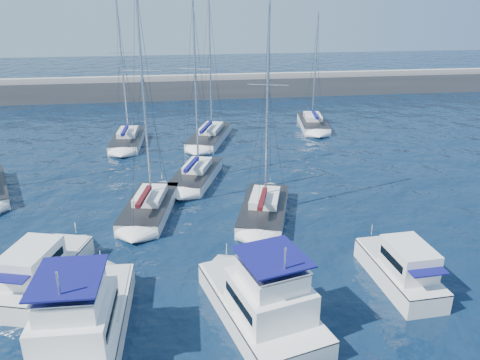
{
  "coord_description": "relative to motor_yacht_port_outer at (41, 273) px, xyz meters",
  "views": [
    {
      "loc": [
        -1.64,
        -23.72,
        15.16
      ],
      "look_at": [
        2.78,
        6.79,
        3.0
      ],
      "focal_mm": 35.0,
      "sensor_mm": 36.0,
      "label": 1
    }
  ],
  "objects": [
    {
      "name": "sailboat_back_c",
      "position": [
        24.7,
        30.89,
        -0.43
      ],
      "size": [
        4.27,
        8.61,
        13.78
      ],
      "rotation": [
        0.0,
        0.0,
        -0.15
      ],
      "color": "white",
      "rests_on": "ground"
    },
    {
      "name": "motor_yacht_port_inner",
      "position": [
        3.02,
        -5.09,
        0.19
      ],
      "size": [
        4.12,
        9.16,
        4.69
      ],
      "rotation": [
        0.0,
        0.0,
        -0.04
      ],
      "color": "white",
      "rests_on": "ground"
    },
    {
      "name": "sailboat_mid_d",
      "position": [
        13.96,
        7.22,
        -0.42
      ],
      "size": [
        5.35,
        8.55,
        15.25
      ],
      "rotation": [
        0.0,
        0.0,
        -0.3
      ],
      "color": "silver",
      "rests_on": "ground"
    },
    {
      "name": "sailboat_mid_b",
      "position": [
        5.58,
        8.86,
        -0.39
      ],
      "size": [
        4.51,
        8.28,
        16.74
      ],
      "rotation": [
        0.0,
        0.0,
        -0.19
      ],
      "color": "silver",
      "rests_on": "ground"
    },
    {
      "name": "motor_yacht_stbd_inner",
      "position": [
        11.59,
        -4.75,
        0.19
      ],
      "size": [
        5.75,
        9.06,
        4.69
      ],
      "rotation": [
        0.0,
        0.0,
        0.25
      ],
      "color": "white",
      "rests_on": "ground"
    },
    {
      "name": "ground",
      "position": [
        9.36,
        0.28,
        -0.94
      ],
      "size": [
        220.0,
        220.0,
        0.0
      ],
      "primitive_type": "plane",
      "color": "black",
      "rests_on": "ground"
    },
    {
      "name": "breakwater",
      "position": [
        9.36,
        52.28,
        0.11
      ],
      "size": [
        160.0,
        6.0,
        4.45
      ],
      "color": "#424244",
      "rests_on": "ground"
    },
    {
      "name": "sailboat_back_b",
      "position": [
        11.63,
        27.17,
        -0.43
      ],
      "size": [
        6.05,
        10.12,
        15.74
      ],
      "rotation": [
        0.0,
        0.0,
        -0.32
      ],
      "color": "silver",
      "rests_on": "ground"
    },
    {
      "name": "sailboat_mid_c",
      "position": [
        9.42,
        15.07,
        -0.4
      ],
      "size": [
        5.34,
        8.2,
        15.35
      ],
      "rotation": [
        0.0,
        0.0,
        -0.34
      ],
      "color": "white",
      "rests_on": "ground"
    },
    {
      "name": "motor_yacht_port_outer",
      "position": [
        0.0,
        0.0,
        0.0
      ],
      "size": [
        4.52,
        7.69,
        3.2
      ],
      "rotation": [
        0.0,
        0.0,
        -0.29
      ],
      "color": "silver",
      "rests_on": "ground"
    },
    {
      "name": "motor_yacht_stbd_outer",
      "position": [
        19.81,
        -2.63,
        0.0
      ],
      "size": [
        2.76,
        6.57,
        3.2
      ],
      "rotation": [
        0.0,
        0.0,
        0.05
      ],
      "color": "silver",
      "rests_on": "ground"
    },
    {
      "name": "sailboat_back_a",
      "position": [
        2.61,
        26.94,
        -0.41
      ],
      "size": [
        3.53,
        8.16,
        15.5
      ],
      "rotation": [
        0.0,
        0.0,
        -0.06
      ],
      "color": "white",
      "rests_on": "ground"
    }
  ]
}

